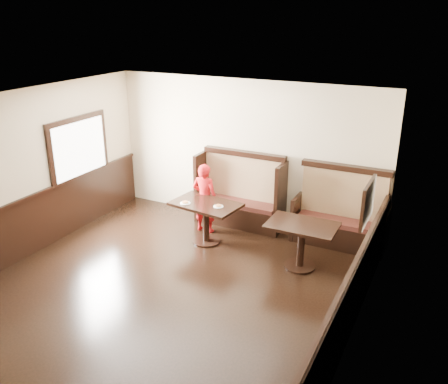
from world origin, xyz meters
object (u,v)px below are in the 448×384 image
Objects in this scene: table_neighbor at (302,235)px; child at (205,198)px; booth_main at (241,198)px; table_main at (206,212)px; booth_neighbor at (340,219)px.

child is at bearing 165.74° from table_neighbor.
booth_main is 1.30× the size of child.
table_neighbor is (1.82, -0.11, -0.01)m from table_main.
child is (-0.24, 0.40, 0.09)m from table_main.
booth_main reaches higher than child.
child is at bearing 128.68° from table_main.
booth_neighbor reaches higher than child.
table_main is at bearing -154.68° from booth_neighbor.
table_neighbor is at bearing -35.36° from booth_main.
table_main is at bearing 117.91° from child.
child is at bearing -126.26° from booth_main.
booth_neighbor is at bearing 72.32° from table_neighbor.
child is (-2.06, 0.51, 0.10)m from table_neighbor.
table_main is at bearing -101.95° from booth_main.
booth_main is 1.96m from table_neighbor.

